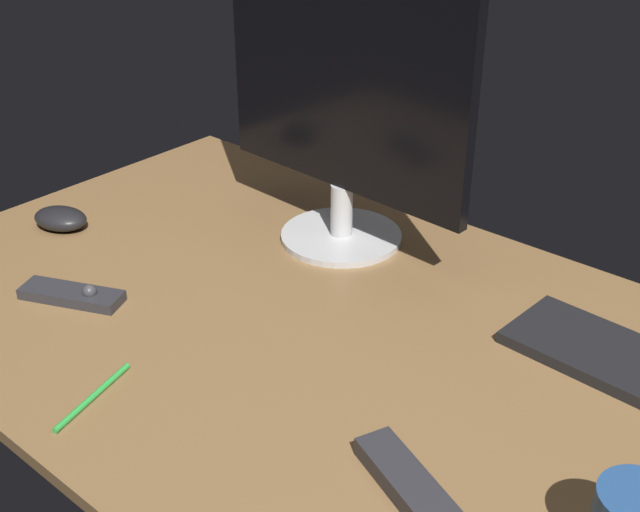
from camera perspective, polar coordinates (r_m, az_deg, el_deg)
name	(u,v)px	position (r cm, az deg, el deg)	size (l,w,h in cm)	color
desk	(324,335)	(119.11, 0.30, -5.48)	(140.00, 84.00, 2.00)	olive
monitor	(343,101)	(132.71, 1.61, 10.66)	(48.91, 20.82, 46.59)	silver
computer_mouse	(61,218)	(152.19, -17.48, 2.49)	(9.95, 6.80, 3.76)	black
media_remote	(73,295)	(130.20, -16.69, -2.57)	(16.52, 10.91, 3.14)	#2D2D33
tv_remote	(410,487)	(93.43, 6.24, -15.55)	(16.80, 4.62, 2.33)	#2D2D33
pen	(93,396)	(109.50, -15.40, -9.34)	(0.81, 0.81, 14.37)	green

